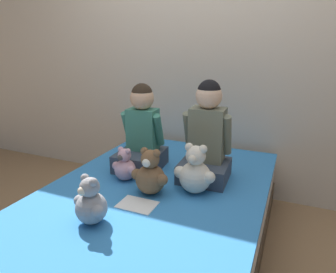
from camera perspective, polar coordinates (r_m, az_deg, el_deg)
The scene contains 10 objects.
ground_plane at distance 2.14m, azimuth -2.13°, elevation -20.49°, with size 14.00×14.00×0.00m, color #93704C.
wall_behind_bed at distance 2.66m, azimuth 7.48°, elevation 15.88°, with size 8.00×0.06×2.50m.
bed at distance 2.01m, azimuth -2.20°, elevation -15.46°, with size 1.32×1.87×0.45m.
child_on_left at distance 2.13m, azimuth -5.03°, elevation 0.41°, with size 0.32×0.36×0.60m.
child_on_right at distance 1.95m, azimuth 7.37°, elevation -0.31°, with size 0.32×0.32×0.65m.
teddy_bear_held_by_left_child at distance 1.98m, azimuth -8.22°, elevation -5.66°, with size 0.18×0.14×0.22m.
teddy_bear_held_by_right_child at distance 1.79m, azimuth 5.19°, elevation -6.82°, with size 0.26×0.19×0.31m.
teddy_bear_between_children at distance 1.78m, azimuth -3.35°, elevation -7.29°, with size 0.24×0.18×0.28m.
teddy_bear_at_foot_of_bed at distance 1.56m, azimuth -14.51°, elevation -12.24°, with size 0.20×0.16×0.25m.
sign_card at distance 1.72m, azimuth -5.88°, elevation -12.77°, with size 0.21×0.15×0.00m.
Camera 1 is at (0.73, -1.52, 1.31)m, focal length 32.00 mm.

